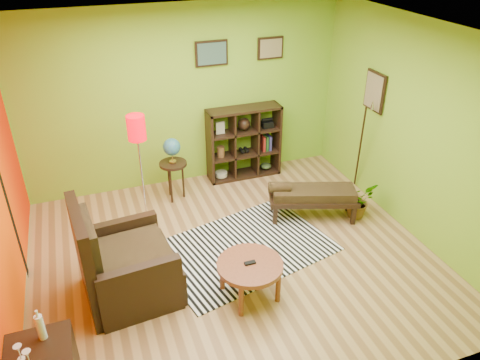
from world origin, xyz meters
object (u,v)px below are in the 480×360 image
object	(u,v)px
cube_shelf	(245,143)
potted_plant	(357,203)
bench	(311,195)
armchair	(123,269)
globe_table	(172,154)
floor_lamp	(137,138)
coffee_table	(250,268)

from	to	relation	value
cube_shelf	potted_plant	distance (m)	2.07
bench	armchair	bearing A→B (deg)	-165.35
globe_table	bench	size ratio (longest dim) A/B	0.76
globe_table	potted_plant	bearing A→B (deg)	-30.08
armchair	potted_plant	distance (m)	3.43
bench	potted_plant	distance (m)	0.70
cube_shelf	bench	world-z (taller)	cube_shelf
cube_shelf	potted_plant	bearing A→B (deg)	-57.24
globe_table	potted_plant	world-z (taller)	globe_table
armchair	globe_table	size ratio (longest dim) A/B	1.22
floor_lamp	armchair	bearing A→B (deg)	-109.11
bench	potted_plant	bearing A→B (deg)	-16.63
armchair	floor_lamp	xyz separation A→B (m)	(0.48, 1.38, 0.95)
coffee_table	cube_shelf	world-z (taller)	cube_shelf
cube_shelf	armchair	bearing A→B (deg)	-135.67
armchair	bench	xyz separation A→B (m)	(2.73, 0.71, -0.00)
floor_lamp	globe_table	world-z (taller)	floor_lamp
armchair	cube_shelf	size ratio (longest dim) A/B	1.02
cube_shelf	potted_plant	world-z (taller)	cube_shelf
coffee_table	cube_shelf	xyz separation A→B (m)	(0.95, 2.72, 0.21)
coffee_table	armchair	bearing A→B (deg)	159.59
armchair	cube_shelf	xyz separation A→B (m)	(2.28, 2.23, 0.23)
floor_lamp	potted_plant	world-z (taller)	floor_lamp
coffee_table	potted_plant	size ratio (longest dim) A/B	1.43
floor_lamp	potted_plant	xyz separation A→B (m)	(2.90, -0.86, -1.11)
coffee_table	floor_lamp	bearing A→B (deg)	114.49
potted_plant	floor_lamp	bearing A→B (deg)	163.46
globe_table	cube_shelf	distance (m)	1.32
armchair	bench	bearing A→B (deg)	14.65
armchair	floor_lamp	world-z (taller)	floor_lamp
cube_shelf	potted_plant	size ratio (longest dim) A/B	2.29
armchair	potted_plant	world-z (taller)	armchair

